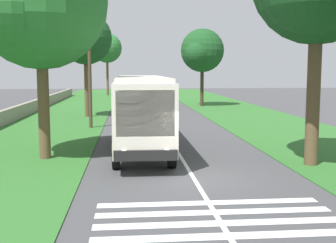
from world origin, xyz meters
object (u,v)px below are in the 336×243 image
at_px(trailing_car_1, 136,99).
at_px(trailing_car_0, 135,105).
at_px(utility_pole, 90,68).
at_px(coach_bus, 141,109).
at_px(trailing_minibus_0, 132,88).
at_px(roadside_tree_left_0, 106,49).
at_px(roadside_tree_left_1, 38,5).
at_px(roadside_tree_left_2, 84,40).
at_px(roadside_tree_right_2, 201,52).

bearing_deg(trailing_car_1, trailing_car_0, 178.12).
bearing_deg(utility_pole, coach_bus, -159.98).
bearing_deg(coach_bus, utility_pole, 20.02).
xyz_separation_m(coach_bus, trailing_car_1, (29.23, -0.29, -1.48)).
xyz_separation_m(coach_bus, trailing_car_0, (20.57, -0.00, -1.48)).
distance_m(trailing_car_0, trailing_minibus_0, 17.53).
xyz_separation_m(trailing_car_0, roadside_tree_left_0, (27.87, 3.99, 6.67)).
height_order(trailing_car_1, utility_pole, utility_pole).
xyz_separation_m(trailing_car_0, roadside_tree_left_1, (-22.12, 4.56, 6.22)).
bearing_deg(utility_pole, trailing_car_1, -9.92).
height_order(coach_bus, roadside_tree_left_1, roadside_tree_left_1).
relative_size(roadside_tree_left_1, roadside_tree_left_2, 1.11).
relative_size(coach_bus, utility_pole, 1.39).
relative_size(trailing_minibus_0, roadside_tree_left_1, 0.60).
bearing_deg(roadside_tree_right_2, roadside_tree_left_0, 27.92).
distance_m(coach_bus, utility_pole, 9.74).
bearing_deg(trailing_minibus_0, trailing_car_0, -179.84).
bearing_deg(trailing_car_1, roadside_tree_left_0, 12.56).
height_order(trailing_car_0, roadside_tree_left_0, roadside_tree_left_0).
bearing_deg(utility_pole, roadside_tree_right_2, -31.24).
relative_size(roadside_tree_left_2, roadside_tree_right_2, 1.04).
bearing_deg(trailing_minibus_0, coach_bus, -179.93).
relative_size(trailing_car_0, utility_pole, 0.53).
bearing_deg(trailing_minibus_0, roadside_tree_left_1, 173.51).
distance_m(roadside_tree_left_0, roadside_tree_left_1, 49.99).
bearing_deg(roadside_tree_left_2, coach_bus, -165.29).
bearing_deg(roadside_tree_left_0, roadside_tree_right_2, -152.08).
height_order(trailing_car_1, roadside_tree_left_2, roadside_tree_left_2).
relative_size(trailing_minibus_0, roadside_tree_right_2, 0.70).
distance_m(coach_bus, trailing_car_1, 29.26).
bearing_deg(roadside_tree_left_2, roadside_tree_left_1, 179.15).
bearing_deg(trailing_car_0, roadside_tree_right_2, -50.71).
bearing_deg(roadside_tree_right_2, roadside_tree_left_1, 156.87).
bearing_deg(trailing_car_1, trailing_minibus_0, 2.15).
height_order(coach_bus, roadside_tree_right_2, roadside_tree_right_2).
bearing_deg(roadside_tree_left_1, roadside_tree_left_0, -0.65).
bearing_deg(roadside_tree_left_2, trailing_minibus_0, -11.05).
xyz_separation_m(trailing_car_0, trailing_minibus_0, (17.51, 0.05, 0.88)).
relative_size(coach_bus, roadside_tree_left_2, 1.25).
height_order(roadside_tree_left_1, utility_pole, roadside_tree_left_1).
xyz_separation_m(coach_bus, roadside_tree_right_2, (26.72, -7.52, 3.92)).
bearing_deg(roadside_tree_right_2, coach_bus, 164.28).
relative_size(roadside_tree_left_0, roadside_tree_left_1, 0.98).
bearing_deg(trailing_car_1, roadside_tree_left_2, 160.44).
height_order(coach_bus, trailing_car_0, coach_bus).
distance_m(trailing_car_0, roadside_tree_left_2, 8.47).
distance_m(roadside_tree_left_0, roadside_tree_right_2, 24.61).
bearing_deg(trailing_car_1, utility_pole, 170.08).
bearing_deg(trailing_car_0, roadside_tree_left_0, 8.16).
xyz_separation_m(roadside_tree_left_2, roadside_tree_right_2, (10.38, -11.81, -0.55)).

